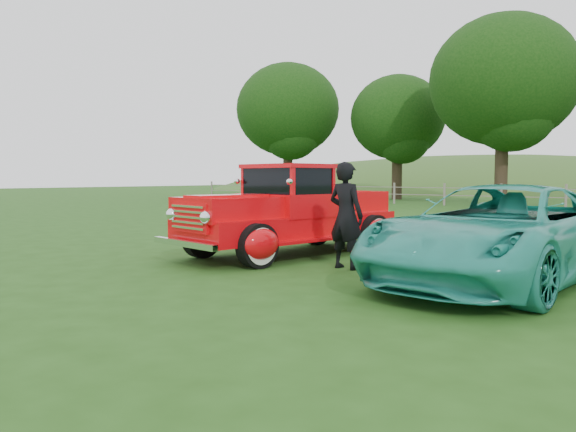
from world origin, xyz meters
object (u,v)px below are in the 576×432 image
Objects in this scene: teal_sedan at (500,234)px; tree_near_west at (504,81)px; man at (346,216)px; tree_far_west at (288,110)px; red_pickup at (290,215)px; tree_mid_west at (398,118)px.

tree_near_west is at bearing 112.21° from teal_sedan.
man reaches higher than teal_sedan.
red_pickup is at bearing -51.20° from tree_far_west.
tree_far_west is 0.95× the size of tree_near_west.
man is (13.22, -26.92, -4.66)m from tree_mid_west.
red_pickup is at bearing -66.39° from tree_mid_west.
tree_far_west is 5.57× the size of man.
teal_sedan is 2.88× the size of man.
tree_far_west is at bearing 137.39° from red_pickup.
man is (5.22, -23.92, -5.91)m from tree_near_west.
teal_sedan is at bearing -46.12° from tree_far_west.
tree_far_west is at bearing -45.60° from man.
tree_far_west is at bearing 176.42° from tree_near_west.
tree_mid_west is 1.65× the size of teal_sedan.
tree_far_west is 8.30m from tree_mid_west.
tree_near_west is at bearing -73.71° from man.
tree_near_west is 2.03× the size of teal_sedan.
tree_mid_west is at bearing -59.86° from man.
man is at bearing -13.88° from red_pickup.
tree_near_west is 5.84× the size of man.
tree_mid_west is 1.63× the size of red_pickup.
tree_near_west is (16.00, -1.00, 0.31)m from tree_far_west.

